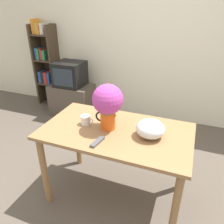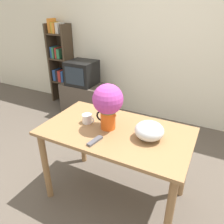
# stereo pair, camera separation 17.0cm
# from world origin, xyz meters

# --- Properties ---
(ground_plane) EXTENTS (12.00, 12.00, 0.00)m
(ground_plane) POSITION_xyz_m (0.00, 0.00, 0.00)
(ground_plane) COLOR brown
(wall_back) EXTENTS (8.00, 0.05, 2.60)m
(wall_back) POSITION_xyz_m (0.00, 1.93, 1.30)
(wall_back) COLOR #EDE5CC
(wall_back) RESTS_ON ground_plane
(table) EXTENTS (1.30, 0.74, 0.78)m
(table) POSITION_xyz_m (0.08, 0.04, 0.66)
(table) COLOR olive
(table) RESTS_ON ground_plane
(flower_vase) EXTENTS (0.26, 0.26, 0.41)m
(flower_vase) POSITION_xyz_m (-0.00, 0.05, 1.02)
(flower_vase) COLOR #E05619
(flower_vase) RESTS_ON table
(coffee_mug) EXTENTS (0.12, 0.09, 0.08)m
(coffee_mug) POSITION_xyz_m (-0.21, 0.04, 0.82)
(coffee_mug) COLOR white
(coffee_mug) RESTS_ON table
(white_bowl) EXTENTS (0.24, 0.24, 0.15)m
(white_bowl) POSITION_xyz_m (0.37, 0.05, 0.85)
(white_bowl) COLOR silver
(white_bowl) RESTS_ON table
(remote_control) EXTENTS (0.07, 0.16, 0.02)m
(remote_control) POSITION_xyz_m (0.01, -0.20, 0.79)
(remote_control) COLOR #4C4C51
(remote_control) RESTS_ON table
(tv_stand) EXTENTS (0.71, 0.44, 0.54)m
(tv_stand) POSITION_xyz_m (-1.25, 1.48, 0.27)
(tv_stand) COLOR #4C4238
(tv_stand) RESTS_ON ground_plane
(tv_set) EXTENTS (0.45, 0.43, 0.39)m
(tv_set) POSITION_xyz_m (-1.25, 1.48, 0.73)
(tv_set) COLOR black
(tv_set) RESTS_ON tv_stand
(bookshelf) EXTENTS (0.40, 0.29, 1.53)m
(bookshelf) POSITION_xyz_m (-1.93, 1.78, 0.80)
(bookshelf) COLOR #423323
(bookshelf) RESTS_ON ground_plane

